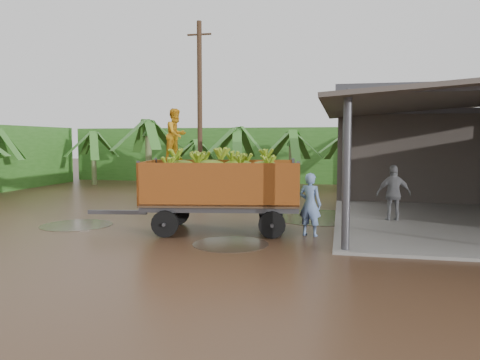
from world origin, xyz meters
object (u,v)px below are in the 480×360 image
object	(u,v)px
man_blue	(310,204)
utility_pole	(200,109)
man_grey	(394,194)
banana_trailer	(220,185)

from	to	relation	value
man_blue	utility_pole	bearing A→B (deg)	-38.55
man_grey	utility_pole	distance (m)	10.83
man_blue	man_grey	size ratio (longest dim) A/B	0.94
man_grey	utility_pole	size ratio (longest dim) A/B	0.23
banana_trailer	man_grey	bearing A→B (deg)	17.60
man_blue	utility_pole	size ratio (longest dim) A/B	0.22
man_grey	utility_pole	bearing A→B (deg)	-43.49
banana_trailer	utility_pole	world-z (taller)	utility_pole
man_blue	man_grey	bearing A→B (deg)	-115.89
man_blue	man_grey	world-z (taller)	man_grey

